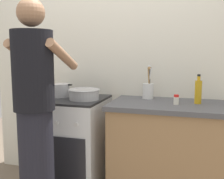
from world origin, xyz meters
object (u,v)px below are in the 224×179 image
Objects in this scene: utensil_crock at (148,89)px; spice_bottle at (176,100)px; pot at (60,90)px; oil_bottle at (198,91)px; person at (35,115)px; mixing_bowl at (84,94)px; stove_range at (73,144)px.

spice_bottle is (0.26, -0.22, -0.05)m from utensil_crock.
oil_bottle reaches higher than pot.
person is (0.10, -0.58, -0.10)m from pot.
spice_bottle is (0.81, -0.01, -0.01)m from mixing_bowl.
person is at bearing -135.08° from utensil_crock.
person is (-0.18, -0.51, -0.09)m from mixing_bowl.
mixing_bowl is (0.14, -0.04, 0.50)m from stove_range.
stove_range is 0.53× the size of person.
person is at bearing -80.23° from pot.
spice_bottle reaches higher than stove_range.
pot reaches higher than stove_range.
pot is 0.29m from mixing_bowl.
person is at bearing -152.83° from spice_bottle.
mixing_bowl is 0.81m from spice_bottle.
mixing_bowl is at bearing 70.75° from person.
pot is at bearing 165.76° from mixing_bowl.
mixing_bowl reaches higher than spice_bottle.
oil_bottle is (1.26, 0.01, 0.04)m from pot.
spice_bottle is 0.05× the size of person.
pot is at bearing 99.77° from person.
mixing_bowl is (0.28, -0.07, -0.01)m from pot.
mixing_bowl is 0.55m from person.
oil_bottle is (0.43, -0.12, 0.01)m from utensil_crock.
stove_range is at bearing 177.47° from spice_bottle.
mixing_bowl is at bearing -14.24° from pot.
utensil_crock reaches higher than oil_bottle.
oil_bottle is (1.12, 0.05, 0.55)m from stove_range.
spice_bottle is at bearing -151.81° from oil_bottle.
mixing_bowl is 1.16× the size of oil_bottle.
stove_range is 0.52m from mixing_bowl.
stove_range is 3.59× the size of pot.
utensil_crock is (0.69, 0.17, 0.54)m from stove_range.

